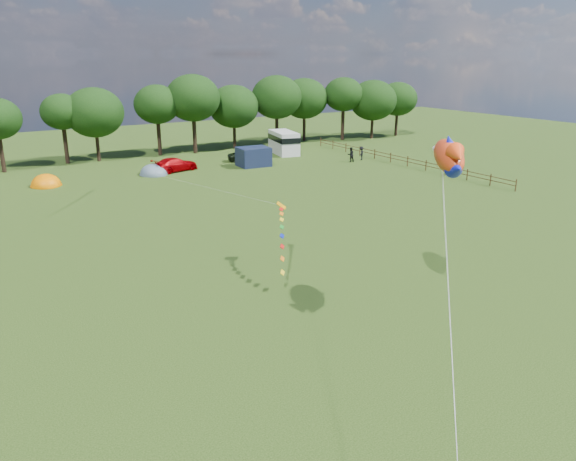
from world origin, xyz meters
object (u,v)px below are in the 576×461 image
tent_greyblue (154,174)px  campervan_d (284,142)px  car_d (245,156)px  walker_a (351,155)px  car_c (175,165)px  tent_orange (46,186)px  fish_kite (450,157)px  walker_b (361,153)px

tent_greyblue → campervan_d: bearing=12.3°
car_d → tent_greyblue: bearing=117.3°
car_d → walker_a: 13.05m
car_c → tent_orange: (-13.80, -0.20, -0.75)m
fish_kite → tent_orange: bearing=50.6°
car_c → car_d: size_ratio=1.18×
car_d → tent_orange: tent_orange is taller
car_c → walker_a: 21.26m
walker_a → car_c: bearing=-12.0°
tent_greyblue → fish_kite: size_ratio=0.86×
campervan_d → tent_orange: campervan_d is taller
campervan_d → walker_a: campervan_d is taller
tent_orange → campervan_d: bearing=7.3°
campervan_d → walker_a: size_ratio=3.51×
walker_a → campervan_d: bearing=-64.2°
walker_a → tent_greyblue: bearing=-9.1°
walker_a → walker_b: bearing=-165.4°
car_d → walker_a: (10.75, -7.39, 0.32)m
car_c → car_d: bearing=-95.0°
car_c → tent_greyblue: (-2.71, -0.49, -0.75)m
fish_kite → walker_a: bearing=1.6°
walker_b → car_c: bearing=-50.0°
car_c → campervan_d: 17.04m
campervan_d → car_c: bearing=115.0°
walker_b → tent_orange: bearing=-44.6°
tent_orange → fish_kite: fish_kite is taller
campervan_d → walker_b: campervan_d is taller
car_d → walker_a: bearing=-106.7°
tent_orange → fish_kite: size_ratio=0.83×
car_c → tent_orange: size_ratio=1.54×
car_d → tent_greyblue: 12.59m
car_c → car_d: 9.83m
fish_kite → walker_a: fish_kite is taller
tent_greyblue → walker_a: 23.78m
walker_a → walker_b: 2.00m
car_d → walker_b: walker_b is taller
tent_orange → fish_kite: (13.16, -40.58, 7.78)m
campervan_d → tent_orange: size_ratio=1.92×
tent_greyblue → walker_a: size_ratio=1.87×
car_d → walker_a: walker_a is taller
car_d → walker_a: size_ratio=2.39×
tent_orange → fish_kite: bearing=-72.0°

